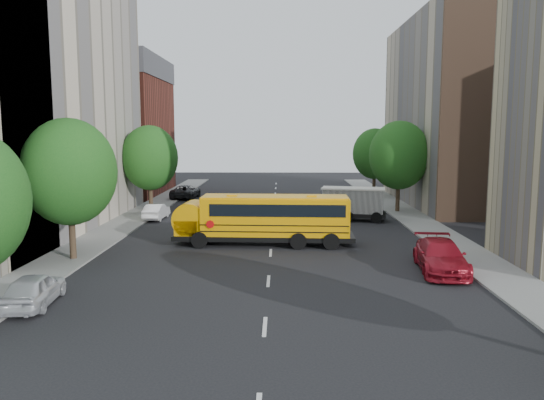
{
  "coord_description": "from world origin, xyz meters",
  "views": [
    {
      "loc": [
        0.56,
        -32.77,
        7.16
      ],
      "look_at": [
        0.02,
        2.0,
        2.65
      ],
      "focal_mm": 35.0,
      "sensor_mm": 36.0,
      "label": 1
    }
  ],
  "objects_px": {
    "parked_car_2": "(186,192)",
    "parked_car_3": "(441,256)",
    "street_tree_1": "(69,172)",
    "street_tree_2": "(150,158)",
    "school_bus": "(262,217)",
    "street_tree_5": "(375,154)",
    "safari_truck": "(348,203)",
    "parked_car_0": "(34,289)",
    "street_tree_4": "(399,155)",
    "parked_car_1": "(156,211)"
  },
  "relations": [
    {
      "from": "parked_car_0",
      "to": "school_bus",
      "type": "bearing_deg",
      "value": -131.81
    },
    {
      "from": "parked_car_3",
      "to": "parked_car_1",
      "type": "bearing_deg",
      "value": 144.62
    },
    {
      "from": "parked_car_2",
      "to": "parked_car_3",
      "type": "distance_m",
      "value": 34.95
    },
    {
      "from": "street_tree_4",
      "to": "parked_car_3",
      "type": "relative_size",
      "value": 1.47
    },
    {
      "from": "street_tree_5",
      "to": "parked_car_0",
      "type": "bearing_deg",
      "value": -118.62
    },
    {
      "from": "street_tree_1",
      "to": "parked_car_3",
      "type": "height_order",
      "value": "street_tree_1"
    },
    {
      "from": "school_bus",
      "to": "parked_car_1",
      "type": "xyz_separation_m",
      "value": [
        -9.03,
        9.75,
        -1.15
      ]
    },
    {
      "from": "safari_truck",
      "to": "parked_car_0",
      "type": "bearing_deg",
      "value": -114.77
    },
    {
      "from": "street_tree_2",
      "to": "parked_car_2",
      "type": "xyz_separation_m",
      "value": [
        1.4,
        9.61,
        -4.1
      ]
    },
    {
      "from": "street_tree_4",
      "to": "parked_car_3",
      "type": "bearing_deg",
      "value": -96.24
    },
    {
      "from": "street_tree_4",
      "to": "street_tree_5",
      "type": "relative_size",
      "value": 1.08
    },
    {
      "from": "street_tree_5",
      "to": "parked_car_2",
      "type": "relative_size",
      "value": 1.44
    },
    {
      "from": "parked_car_1",
      "to": "safari_truck",
      "type": "bearing_deg",
      "value": -178.82
    },
    {
      "from": "street_tree_1",
      "to": "safari_truck",
      "type": "relative_size",
      "value": 1.21
    },
    {
      "from": "street_tree_1",
      "to": "school_bus",
      "type": "relative_size",
      "value": 0.69
    },
    {
      "from": "street_tree_5",
      "to": "safari_truck",
      "type": "height_order",
      "value": "street_tree_5"
    },
    {
      "from": "school_bus",
      "to": "street_tree_5",
      "type": "bearing_deg",
      "value": 68.05
    },
    {
      "from": "street_tree_2",
      "to": "parked_car_3",
      "type": "relative_size",
      "value": 1.39
    },
    {
      "from": "street_tree_2",
      "to": "safari_truck",
      "type": "height_order",
      "value": "street_tree_2"
    },
    {
      "from": "street_tree_4",
      "to": "parked_car_0",
      "type": "relative_size",
      "value": 1.99
    },
    {
      "from": "street_tree_2",
      "to": "parked_car_3",
      "type": "distance_m",
      "value": 28.5
    },
    {
      "from": "street_tree_2",
      "to": "school_bus",
      "type": "xyz_separation_m",
      "value": [
        10.43,
        -13.7,
        -3.04
      ]
    },
    {
      "from": "parked_car_0",
      "to": "parked_car_1",
      "type": "relative_size",
      "value": 1.05
    },
    {
      "from": "parked_car_3",
      "to": "safari_truck",
      "type": "bearing_deg",
      "value": 105.81
    },
    {
      "from": "street_tree_2",
      "to": "safari_truck",
      "type": "distance_m",
      "value": 17.87
    },
    {
      "from": "parked_car_0",
      "to": "parked_car_3",
      "type": "xyz_separation_m",
      "value": [
        18.4,
        5.65,
        0.11
      ]
    },
    {
      "from": "parked_car_0",
      "to": "street_tree_2",
      "type": "bearing_deg",
      "value": -91.87
    },
    {
      "from": "parked_car_1",
      "to": "parked_car_3",
      "type": "distance_m",
      "value": 24.48
    },
    {
      "from": "safari_truck",
      "to": "parked_car_1",
      "type": "xyz_separation_m",
      "value": [
        -15.62,
        0.27,
        -0.77
      ]
    },
    {
      "from": "street_tree_5",
      "to": "school_bus",
      "type": "height_order",
      "value": "street_tree_5"
    },
    {
      "from": "street_tree_1",
      "to": "parked_car_0",
      "type": "relative_size",
      "value": 1.94
    },
    {
      "from": "street_tree_1",
      "to": "street_tree_2",
      "type": "height_order",
      "value": "street_tree_1"
    },
    {
      "from": "street_tree_2",
      "to": "parked_car_2",
      "type": "bearing_deg",
      "value": 81.71
    },
    {
      "from": "parked_car_0",
      "to": "parked_car_3",
      "type": "relative_size",
      "value": 0.74
    },
    {
      "from": "street_tree_1",
      "to": "street_tree_4",
      "type": "relative_size",
      "value": 0.98
    },
    {
      "from": "safari_truck",
      "to": "parked_car_1",
      "type": "relative_size",
      "value": 1.68
    },
    {
      "from": "street_tree_4",
      "to": "parked_car_1",
      "type": "height_order",
      "value": "street_tree_4"
    },
    {
      "from": "parked_car_0",
      "to": "parked_car_1",
      "type": "height_order",
      "value": "parked_car_0"
    },
    {
      "from": "street_tree_4",
      "to": "parked_car_2",
      "type": "height_order",
      "value": "street_tree_4"
    },
    {
      "from": "parked_car_0",
      "to": "parked_car_1",
      "type": "bearing_deg",
      "value": -94.98
    },
    {
      "from": "parked_car_1",
      "to": "parked_car_3",
      "type": "bearing_deg",
      "value": 140.89
    },
    {
      "from": "street_tree_2",
      "to": "safari_truck",
      "type": "xyz_separation_m",
      "value": [
        17.02,
        -4.22,
        -3.42
      ]
    },
    {
      "from": "parked_car_3",
      "to": "parked_car_2",
      "type": "bearing_deg",
      "value": 127.67
    },
    {
      "from": "street_tree_2",
      "to": "street_tree_5",
      "type": "xyz_separation_m",
      "value": [
        22.0,
        12.0,
        -0.12
      ]
    },
    {
      "from": "street_tree_1",
      "to": "parked_car_3",
      "type": "distance_m",
      "value": 20.34
    },
    {
      "from": "safari_truck",
      "to": "parked_car_1",
      "type": "height_order",
      "value": "safari_truck"
    },
    {
      "from": "street_tree_1",
      "to": "street_tree_4",
      "type": "distance_m",
      "value": 28.43
    },
    {
      "from": "street_tree_5",
      "to": "parked_car_3",
      "type": "bearing_deg",
      "value": -93.92
    },
    {
      "from": "school_bus",
      "to": "parked_car_1",
      "type": "bearing_deg",
      "value": 135.1
    },
    {
      "from": "street_tree_1",
      "to": "parked_car_2",
      "type": "xyz_separation_m",
      "value": [
        1.4,
        27.61,
        -4.23
      ]
    }
  ]
}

